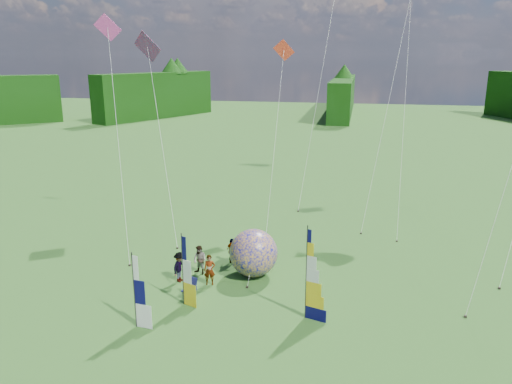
% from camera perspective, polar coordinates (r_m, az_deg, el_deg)
% --- Properties ---
extents(ground, '(220.00, 220.00, 0.00)m').
position_cam_1_polar(ground, '(22.62, 0.43, -16.44)').
color(ground, '#2E5E24').
rests_on(ground, ground).
extents(treeline_ring, '(210.00, 210.00, 8.00)m').
position_cam_1_polar(treeline_ring, '(20.78, 0.45, -7.04)').
color(treeline_ring, '#143F0F').
rests_on(treeline_ring, ground).
extents(feather_banner_main, '(1.18, 0.46, 4.42)m').
position_cam_1_polar(feather_banner_main, '(23.28, 5.76, -9.36)').
color(feather_banner_main, '#0A0947').
rests_on(feather_banner_main, ground).
extents(side_banner_left, '(0.97, 0.46, 3.60)m').
position_cam_1_polar(side_banner_left, '(24.80, -8.37, -8.88)').
color(side_banner_left, yellow).
rests_on(side_banner_left, ground).
extents(side_banner_far, '(1.03, 0.23, 3.49)m').
position_cam_1_polar(side_banner_far, '(23.31, -13.75, -10.99)').
color(side_banner_far, white).
rests_on(side_banner_far, ground).
extents(bol_inflatable, '(3.50, 3.50, 2.68)m').
position_cam_1_polar(bol_inflatable, '(27.79, -0.29, -6.98)').
color(bol_inflatable, '#000893').
rests_on(bol_inflatable, ground).
extents(spectator_a, '(0.69, 0.53, 1.68)m').
position_cam_1_polar(spectator_a, '(27.05, -5.33, -8.86)').
color(spectator_a, '#66594C').
rests_on(spectator_a, ground).
extents(spectator_b, '(0.90, 0.68, 1.66)m').
position_cam_1_polar(spectator_b, '(28.35, -6.45, -7.74)').
color(spectator_b, '#66594C').
rests_on(spectator_b, ground).
extents(spectator_c, '(0.62, 1.14, 1.68)m').
position_cam_1_polar(spectator_c, '(27.59, -8.71, -8.47)').
color(spectator_c, '#66594C').
rests_on(spectator_c, ground).
extents(spectator_d, '(0.93, 0.89, 1.56)m').
position_cam_1_polar(spectator_d, '(29.54, -2.77, -6.77)').
color(spectator_d, '#66594C').
rests_on(spectator_d, ground).
extents(camp_chair, '(0.80, 0.80, 1.10)m').
position_cam_1_polar(camp_chair, '(25.80, -7.67, -10.92)').
color(camp_chair, '#121444').
rests_on(camp_chair, ground).
extents(kite_whale, '(5.13, 15.09, 20.54)m').
position_cam_1_polar(kite_whale, '(38.06, 16.83, 12.30)').
color(kite_whale, black).
rests_on(kite_whale, ground).
extents(kite_rainbow_delta, '(10.54, 12.75, 14.38)m').
position_cam_1_polar(kite_rainbow_delta, '(34.68, -10.83, 7.31)').
color(kite_rainbow_delta, red).
rests_on(kite_rainbow_delta, ground).
extents(small_kite_red, '(4.86, 9.58, 13.55)m').
position_cam_1_polar(small_kite_red, '(35.29, 2.23, 7.03)').
color(small_kite_red, '#EC3C26').
rests_on(small_kite_red, ground).
extents(small_kite_orange, '(5.72, 11.13, 18.67)m').
position_cam_1_polar(small_kite_orange, '(37.63, 15.03, 10.97)').
color(small_kite_orange, '#FF9A31').
rests_on(small_kite_orange, ground).
extents(small_kite_pink, '(7.49, 8.96, 14.94)m').
position_cam_1_polar(small_kite_pink, '(31.13, -15.54, 6.63)').
color(small_kite_pink, '#E942A5').
rests_on(small_kite_pink, ground).
extents(small_kite_green, '(7.27, 12.26, 20.98)m').
position_cam_1_polar(small_kite_green, '(42.00, 7.42, 13.35)').
color(small_kite_green, green).
rests_on(small_kite_green, ground).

